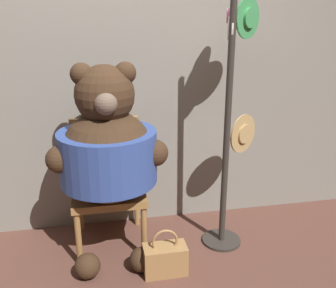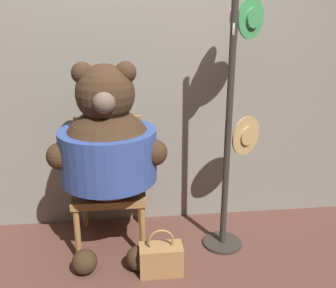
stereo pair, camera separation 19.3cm
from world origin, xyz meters
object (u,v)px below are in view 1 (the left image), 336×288
chair (108,179)px  hat_display_rack (233,105)px  handbag_on_ground (165,259)px  teddy_bear (108,150)px

chair → hat_display_rack: hat_display_rack is taller
hat_display_rack → handbag_on_ground: hat_display_rack is taller
teddy_bear → handbag_on_ground: size_ratio=4.16×
teddy_bear → hat_display_rack: size_ratio=0.76×
handbag_on_ground → hat_display_rack: bearing=32.3°
chair → handbag_on_ground: (0.32, -0.49, -0.37)m
chair → teddy_bear: bearing=-87.2°
teddy_bear → hat_display_rack: hat_display_rack is taller
teddy_bear → hat_display_rack: 0.88m
hat_display_rack → handbag_on_ground: 1.10m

